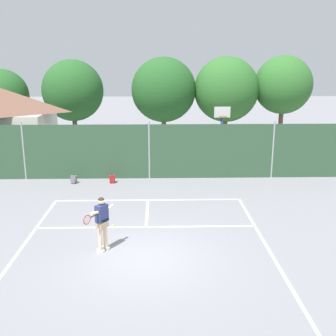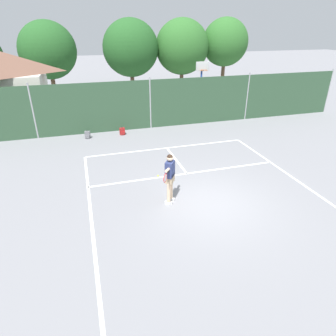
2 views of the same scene
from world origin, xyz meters
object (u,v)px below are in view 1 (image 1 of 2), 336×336
Objects in this scene: backpack_grey at (74,180)px; tennis_ball at (113,225)px; basketball_hoop at (222,129)px; tennis_player at (102,219)px; backpack_red at (112,179)px.

tennis_ball is at bearing -65.11° from backpack_grey.
basketball_hoop is 53.79× the size of tennis_ball.
backpack_grey is (-2.48, 7.63, -0.92)m from tennis_player.
backpack_grey is at bearing -178.86° from backpack_red.
backpack_red is at bearing 1.14° from backpack_grey.
basketball_hoop is 1.91× the size of tennis_player.
basketball_hoop reaches higher than backpack_red.
tennis_player is at bearing -117.39° from basketball_hoop.
basketball_hoop is 6.91m from backpack_red.
basketball_hoop is 11.85m from tennis_player.
tennis_ball is (-5.31, -8.42, -2.28)m from basketball_hoop.
basketball_hoop is at bearing 57.75° from tennis_ball.
tennis_player is 4.01× the size of backpack_grey.
basketball_hoop is 7.67× the size of backpack_grey.
tennis_player reaches higher than tennis_ball.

